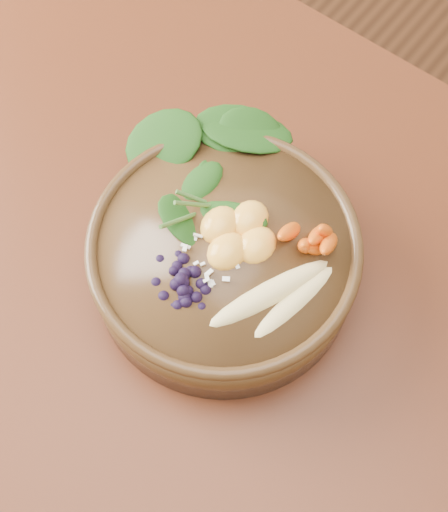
{
  "coord_description": "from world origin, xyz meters",
  "views": [
    {
      "loc": [
        0.22,
        -0.2,
        1.48
      ],
      "look_at": [
        0.02,
        0.06,
        0.8
      ],
      "focal_mm": 50.0,
      "sensor_mm": 36.0,
      "label": 1
    }
  ],
  "objects_px": {
    "kale_heap": "(238,173)",
    "mandarin_cluster": "(238,228)",
    "dining_table": "(181,332)",
    "banana_halves": "(283,292)",
    "carrot_cluster": "(317,215)",
    "stoneware_bowl": "(224,260)",
    "blueberry_pile": "(181,273)"
  },
  "relations": [
    {
      "from": "mandarin_cluster",
      "to": "blueberry_pile",
      "type": "height_order",
      "value": "blueberry_pile"
    },
    {
      "from": "dining_table",
      "to": "carrot_cluster",
      "type": "bearing_deg",
      "value": 56.4
    },
    {
      "from": "dining_table",
      "to": "blueberry_pile",
      "type": "distance_m",
      "value": 0.19
    },
    {
      "from": "banana_halves",
      "to": "stoneware_bowl",
      "type": "bearing_deg",
      "value": -177.26
    },
    {
      "from": "carrot_cluster",
      "to": "blueberry_pile",
      "type": "distance_m",
      "value": 0.15
    },
    {
      "from": "dining_table",
      "to": "banana_halves",
      "type": "relative_size",
      "value": 10.22
    },
    {
      "from": "stoneware_bowl",
      "to": "blueberry_pile",
      "type": "bearing_deg",
      "value": -97.72
    },
    {
      "from": "kale_heap",
      "to": "mandarin_cluster",
      "type": "bearing_deg",
      "value": -52.36
    },
    {
      "from": "stoneware_bowl",
      "to": "carrot_cluster",
      "type": "xyz_separation_m",
      "value": [
        0.06,
        0.07,
        0.08
      ]
    },
    {
      "from": "dining_table",
      "to": "mandarin_cluster",
      "type": "bearing_deg",
      "value": 72.17
    },
    {
      "from": "mandarin_cluster",
      "to": "dining_table",
      "type": "bearing_deg",
      "value": -107.83
    },
    {
      "from": "banana_halves",
      "to": "kale_heap",
      "type": "bearing_deg",
      "value": 156.45
    },
    {
      "from": "dining_table",
      "to": "blueberry_pile",
      "type": "bearing_deg",
      "value": 10.14
    },
    {
      "from": "dining_table",
      "to": "kale_heap",
      "type": "bearing_deg",
      "value": 95.79
    },
    {
      "from": "stoneware_bowl",
      "to": "blueberry_pile",
      "type": "distance_m",
      "value": 0.08
    },
    {
      "from": "kale_heap",
      "to": "carrot_cluster",
      "type": "relative_size",
      "value": 2.38
    },
    {
      "from": "dining_table",
      "to": "banana_halves",
      "type": "bearing_deg",
      "value": 26.04
    },
    {
      "from": "stoneware_bowl",
      "to": "banana_halves",
      "type": "relative_size",
      "value": 1.83
    },
    {
      "from": "mandarin_cluster",
      "to": "blueberry_pile",
      "type": "xyz_separation_m",
      "value": [
        -0.01,
        -0.08,
        0.0
      ]
    },
    {
      "from": "blueberry_pile",
      "to": "dining_table",
      "type": "bearing_deg",
      "value": -169.86
    },
    {
      "from": "banana_halves",
      "to": "blueberry_pile",
      "type": "bearing_deg",
      "value": -141.51
    },
    {
      "from": "kale_heap",
      "to": "carrot_cluster",
      "type": "xyz_separation_m",
      "value": [
        0.1,
        -0.0,
        0.02
      ]
    },
    {
      "from": "carrot_cluster",
      "to": "mandarin_cluster",
      "type": "height_order",
      "value": "carrot_cluster"
    },
    {
      "from": "kale_heap",
      "to": "mandarin_cluster",
      "type": "distance_m",
      "value": 0.06
    },
    {
      "from": "blueberry_pile",
      "to": "kale_heap",
      "type": "bearing_deg",
      "value": 101.22
    },
    {
      "from": "banana_halves",
      "to": "mandarin_cluster",
      "type": "distance_m",
      "value": 0.08
    },
    {
      "from": "stoneware_bowl",
      "to": "kale_heap",
      "type": "relative_size",
      "value": 1.53
    },
    {
      "from": "banana_halves",
      "to": "mandarin_cluster",
      "type": "bearing_deg",
      "value": 170.25
    },
    {
      "from": "carrot_cluster",
      "to": "kale_heap",
      "type": "bearing_deg",
      "value": -169.49
    },
    {
      "from": "stoneware_bowl",
      "to": "dining_table",
      "type": "bearing_deg",
      "value": -108.08
    },
    {
      "from": "kale_heap",
      "to": "stoneware_bowl",
      "type": "bearing_deg",
      "value": -63.71
    },
    {
      "from": "stoneware_bowl",
      "to": "banana_halves",
      "type": "xyz_separation_m",
      "value": [
        0.08,
        -0.01,
        0.05
      ]
    }
  ]
}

